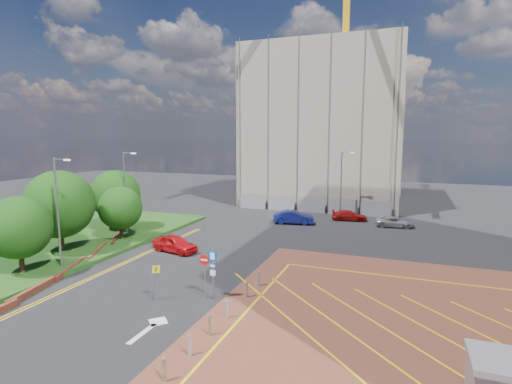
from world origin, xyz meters
The scene contains 21 objects.
ground centered at (0.00, 0.00, 0.00)m, with size 140.00×140.00×0.00m, color black.
forecourt centered at (14.00, 0.00, 0.01)m, with size 26.00×26.00×0.02m, color brown.
grass_bed centered at (-18.00, 6.00, 0.15)m, with size 14.00×32.00×0.30m, color #1F4415.
retaining_wall centered at (-11.80, 2.00, 0.20)m, with size 6.06×20.33×0.40m.
tree_a centered at (-14.00, 0.00, 3.50)m, with size 4.40×4.40×5.41m.
tree_b centered at (-15.50, 5.00, 4.24)m, with size 5.60×5.60×6.74m.
tree_c centered at (-13.50, 10.00, 3.19)m, with size 4.00×4.00×4.90m.
tree_d centered at (-16.50, 13.00, 3.87)m, with size 5.00×5.00×6.08m.
lamp_left_near centered at (-12.42, 2.00, 4.66)m, with size 1.53×0.16×8.00m.
lamp_left_far centered at (-14.42, 12.00, 4.66)m, with size 1.53×0.16×8.00m.
lamp_back centered at (4.08, 28.00, 4.36)m, with size 1.53×0.16×8.00m.
sign_cluster centered at (0.30, 0.98, 1.95)m, with size 1.17×0.12×3.20m.
warning_sign centered at (-2.69, -0.39, 1.43)m, with size 0.58×0.38×2.25m.
bollard_row centered at (2.30, -1.67, 0.47)m, with size 0.14×11.14×0.90m.
construction_building centered at (0.00, 40.00, 11.00)m, with size 21.20×19.20×22.00m, color #A09883.
tower_crane centered at (2.00, 39.44, 25.85)m, with size 1.60×35.00×35.40m.
construction_fence centered at (1.00, 30.00, 1.00)m, with size 21.60×0.06×2.00m, color gray.
car_red_left centered at (-7.03, 8.87, 0.71)m, with size 1.69×4.20×1.43m, color red.
car_blue_back centered at (-0.40, 22.93, 0.74)m, with size 1.56×4.48×1.48m, color navy.
car_red_back centered at (5.24, 26.90, 0.58)m, with size 1.63×4.02×1.17m, color #9C110D.
car_silver_back centered at (10.27, 25.22, 0.55)m, with size 1.84×3.98×1.11m, color #B3B3BB.
Camera 1 is at (10.93, -19.63, 9.89)m, focal length 28.00 mm.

